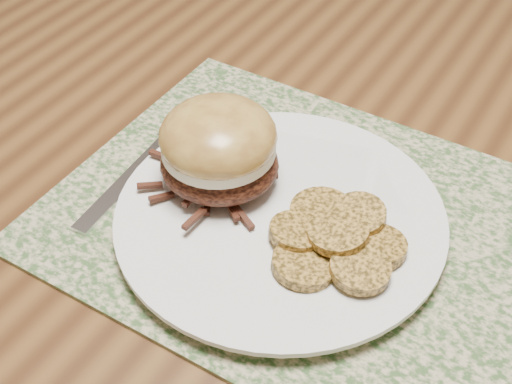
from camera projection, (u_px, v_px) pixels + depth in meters
The scene contains 5 objects.
placemat at pixel (319, 227), 0.60m from camera, with size 0.45×0.33×0.00m, color #3A582D.
dinner_plate at pixel (280, 219), 0.60m from camera, with size 0.26×0.26×0.02m, color white.
pork_sandwich at pixel (219, 148), 0.59m from camera, with size 0.12×0.12×0.08m.
roasted_potatoes at pixel (336, 238), 0.56m from camera, with size 0.12×0.13×0.03m.
fork at pixel (145, 163), 0.66m from camera, with size 0.03×0.19×0.00m.
Camera 1 is at (0.01, -0.46, 1.19)m, focal length 50.00 mm.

